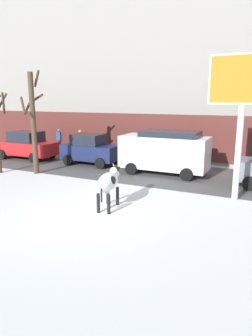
{
  "coord_description": "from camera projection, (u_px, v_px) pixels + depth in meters",
  "views": [
    {
      "loc": [
        5.76,
        -8.0,
        3.94
      ],
      "look_at": [
        0.25,
        3.34,
        1.1
      ],
      "focal_mm": 32.85,
      "sensor_mm": 36.0,
      "label": 1
    }
  ],
  "objects": [
    {
      "name": "building_facade",
      "position": [
        189.0,
        61.0,
        20.97
      ],
      "size": [
        44.0,
        6.1,
        13.0
      ],
      "color": "gray",
      "rests_on": "ground"
    },
    {
      "name": "car_white_van",
      "position": [
        165.0,
        151.0,
        16.32
      ],
      "size": [
        4.61,
        2.14,
        2.32
      ],
      "color": "white",
      "rests_on": "ground"
    },
    {
      "name": "pedestrian_near_billboard",
      "position": [
        80.0,
        142.0,
        22.47
      ],
      "size": [
        0.36,
        0.24,
        1.73
      ],
      "color": "#282833",
      "rests_on": "ground"
    },
    {
      "name": "ground_plane",
      "position": [
        76.0,
        219.0,
        10.34
      ],
      "size": [
        120.0,
        120.0,
        0.0
      ],
      "primitive_type": "plane",
      "color": "white"
    },
    {
      "name": "pedestrian_by_cars",
      "position": [
        59.0,
        140.0,
        23.3
      ],
      "size": [
        0.36,
        0.24,
        1.73
      ],
      "color": "#282833",
      "rests_on": "ground"
    },
    {
      "name": "road_strip",
      "position": [
        154.0,
        173.0,
        16.8
      ],
      "size": [
        60.0,
        5.6,
        0.01
      ],
      "primitive_type": "cube",
      "color": "#514F4C",
      "rests_on": "ground"
    },
    {
      "name": "pedestrian_far_left",
      "position": [
        80.0,
        142.0,
        22.5
      ],
      "size": [
        0.36,
        0.24,
        1.73
      ],
      "color": "#282833",
      "rests_on": "ground"
    },
    {
      "name": "bare_tree_left_lot",
      "position": [
        33.0,
        121.0,
        16.06
      ],
      "size": [
        1.22,
        1.23,
        5.37
      ],
      "color": "#4C3828",
      "rests_on": "ground"
    },
    {
      "name": "billboard",
      "position": [
        243.0,
        89.0,
        11.32
      ],
      "size": [
        2.52,
        0.24,
        5.56
      ],
      "color": "silver",
      "rests_on": "ground"
    },
    {
      "name": "car_red_sedan",
      "position": [
        27.0,
        145.0,
        20.54
      ],
      "size": [
        4.21,
        2.0,
        1.84
      ],
      "color": "red",
      "rests_on": "ground"
    },
    {
      "name": "car_navy_hatchback",
      "position": [
        91.0,
        149.0,
        18.79
      ],
      "size": [
        3.51,
        1.94,
        1.86
      ],
      "color": "#19234C",
      "rests_on": "ground"
    },
    {
      "name": "cow_holstein",
      "position": [
        109.0,
        182.0,
        11.13
      ],
      "size": [
        0.82,
        1.93,
        1.54
      ],
      "color": "silver",
      "rests_on": "ground"
    }
  ]
}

